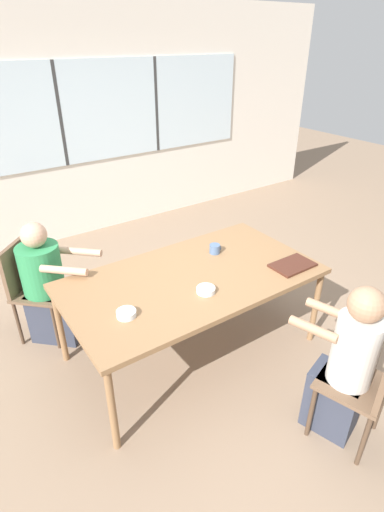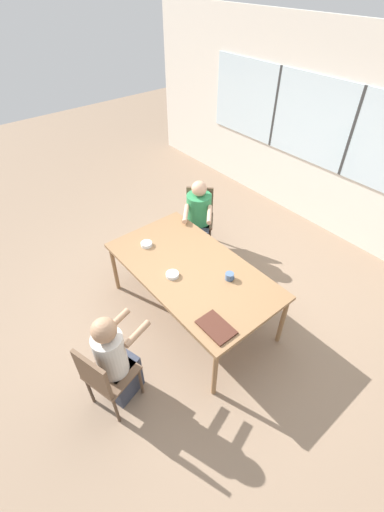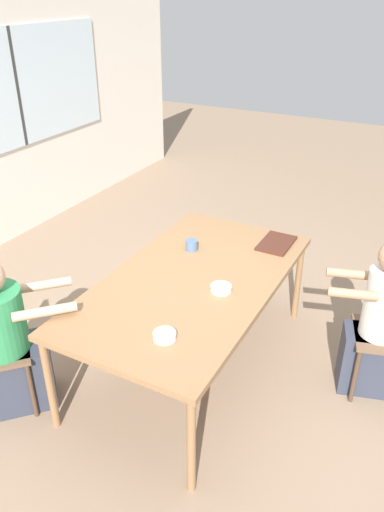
{
  "view_description": "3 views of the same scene",
  "coord_description": "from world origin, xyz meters",
  "views": [
    {
      "loc": [
        -1.49,
        -2.17,
        2.39
      ],
      "look_at": [
        0.0,
        0.0,
        0.92
      ],
      "focal_mm": 28.0,
      "sensor_mm": 36.0,
      "label": 1
    },
    {
      "loc": [
        2.11,
        -1.73,
        3.32
      ],
      "look_at": [
        0.0,
        0.0,
        0.92
      ],
      "focal_mm": 24.0,
      "sensor_mm": 36.0,
      "label": 2
    },
    {
      "loc": [
        -2.57,
        -1.36,
        2.52
      ],
      "look_at": [
        0.0,
        0.0,
        0.92
      ],
      "focal_mm": 35.0,
      "sensor_mm": 36.0,
      "label": 3
    }
  ],
  "objects": [
    {
      "name": "person_woman_green_shirt",
      "position": [
        -0.89,
        0.85,
        0.49
      ],
      "size": [
        0.68,
        0.67,
        1.1
      ],
      "rotation": [
        0.0,
        0.0,
        -2.33
      ],
      "color": "#333847",
      "rests_on": "ground_plane"
    },
    {
      "name": "chair_for_woman_green_shirt",
      "position": [
        -1.01,
        0.97,
        0.54
      ],
      "size": [
        0.57,
        0.57,
        0.89
      ],
      "rotation": [
        0.0,
        0.0,
        -2.33
      ],
      "color": "brown",
      "rests_on": "ground_plane"
    },
    {
      "name": "bowl_white_shallow",
      "position": [
        -0.65,
        -0.17,
        0.76
      ],
      "size": [
        0.13,
        0.13,
        0.04
      ],
      "color": "silver",
      "rests_on": "dining_table"
    },
    {
      "name": "bowl_cereal",
      "position": [
        -0.04,
        -0.24,
        0.76
      ],
      "size": [
        0.14,
        0.14,
        0.04
      ],
      "color": "silver",
      "rests_on": "dining_table"
    },
    {
      "name": "dining_table",
      "position": [
        0.0,
        0.0,
        0.69
      ],
      "size": [
        1.98,
        1.09,
        0.74
      ],
      "color": "olive",
      "rests_on": "ground_plane"
    },
    {
      "name": "ground_plane",
      "position": [
        0.0,
        0.0,
        0.0
      ],
      "size": [
        16.0,
        16.0,
        0.0
      ],
      "primitive_type": "plane",
      "color": "#8C725B"
    },
    {
      "name": "person_man_blue_shirt",
      "position": [
        0.35,
        -1.19,
        0.54
      ],
      "size": [
        0.4,
        0.55,
        1.16
      ],
      "rotation": [
        0.0,
        0.0,
        0.29
      ],
      "color": "#333847",
      "rests_on": "ground_plane"
    },
    {
      "name": "wall_back_with_windows",
      "position": [
        0.0,
        2.77,
        1.41
      ],
      "size": [
        8.4,
        0.08,
        2.8
      ],
      "color": "silver",
      "rests_on": "ground_plane"
    },
    {
      "name": "food_tray_dark",
      "position": [
        0.76,
        -0.34,
        0.75
      ],
      "size": [
        0.35,
        0.23,
        0.02
      ],
      "color": "#472319",
      "rests_on": "dining_table"
    },
    {
      "name": "coffee_mug",
      "position": [
        0.38,
        0.2,
        0.78
      ],
      "size": [
        0.1,
        0.09,
        0.08
      ],
      "color": "slate",
      "rests_on": "dining_table"
    },
    {
      "name": "chair_for_man_blue_shirt",
      "position": [
        0.4,
        -1.34,
        0.54
      ],
      "size": [
        0.5,
        0.5,
        0.89
      ],
      "rotation": [
        0.0,
        0.0,
        0.29
      ],
      "color": "brown",
      "rests_on": "ground_plane"
    }
  ]
}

